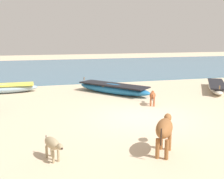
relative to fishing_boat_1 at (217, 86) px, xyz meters
The scene contains 8 objects.
ground 7.71m from the fishing_boat_1, 147.07° to the right, with size 80.00×80.00×0.00m, color beige.
sea_water 15.77m from the fishing_boat_1, 114.21° to the left, with size 60.00×20.00×0.08m, color slate.
fishing_boat_1 is the anchor object (origin of this frame).
fishing_boat_2 6.40m from the fishing_boat_1, behind, with size 3.91×4.51×0.75m.
fishing_boat_5 12.77m from the fishing_boat_1, 168.33° to the left, with size 3.95×1.16×0.72m.
cow_adult_brown 10.47m from the fishing_boat_1, 133.47° to the right, with size 1.10×1.42×1.01m.
calf_near_dun 12.53m from the fishing_boat_1, 144.89° to the right, with size 0.54×0.92×0.62m.
calf_far_rust 5.78m from the fishing_boat_1, 155.80° to the right, with size 0.59×0.95×0.64m.
Camera 1 is at (-4.09, -10.09, 3.27)m, focal length 44.23 mm.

